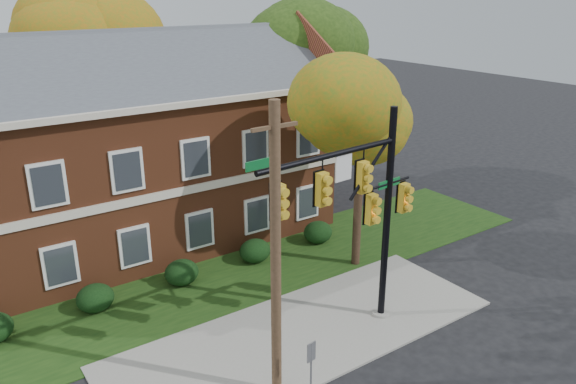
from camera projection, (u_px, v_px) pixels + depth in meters
ground at (322, 348)px, 18.88m from camera, size 120.00×120.00×0.00m
sidewalk at (304, 333)px, 19.64m from camera, size 14.00×5.00×0.08m
grass_strip at (234, 277)px, 23.50m from camera, size 30.00×6.00×0.04m
apartment_building at (126, 139)px, 25.32m from camera, size 18.80×8.80×9.74m
hedge_left at (95, 298)px, 20.91m from camera, size 1.40×1.26×1.05m
hedge_center at (182, 272)px, 22.79m from camera, size 1.40×1.26×1.05m
hedge_right at (255, 251)px, 24.67m from camera, size 1.40×1.26×1.05m
hedge_far_right at (318, 232)px, 26.55m from camera, size 1.40×1.26×1.05m
tree_near_right at (369, 114)px, 22.39m from camera, size 4.50×4.25×8.58m
tree_right_rear at (314, 51)px, 30.99m from camera, size 6.30×5.95×10.62m
tree_far_rear at (93, 38)px, 30.77m from camera, size 6.84×6.46×11.52m
traffic_signal at (360, 202)px, 18.21m from camera, size 6.99×0.92×7.82m
utility_pole at (276, 259)px, 15.23m from camera, size 1.38×0.30×8.83m
sign_post at (311, 364)px, 15.76m from camera, size 0.31×0.08×2.16m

